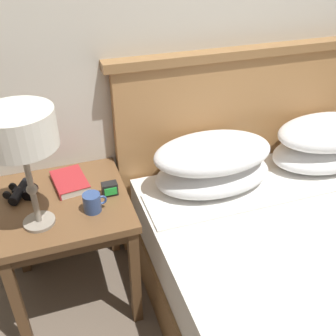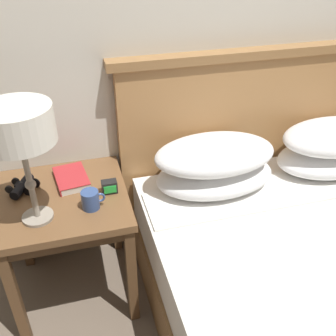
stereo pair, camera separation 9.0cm
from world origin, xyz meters
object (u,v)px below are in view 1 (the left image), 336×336
(nightstand, at_px, (65,214))
(binoculars_pair, at_px, (20,191))
(bed, at_px, (330,281))
(coffee_mug, at_px, (92,203))
(alarm_clock, at_px, (110,189))
(table_lamp, at_px, (19,133))
(book_on_nightstand, at_px, (69,182))

(nightstand, relative_size, binoculars_pair, 3.75)
(nightstand, xyz_separation_m, bed, (1.07, -0.57, -0.22))
(binoculars_pair, distance_m, coffee_mug, 0.36)
(nightstand, xyz_separation_m, alarm_clock, (0.21, -0.03, 0.11))
(bed, relative_size, binoculars_pair, 11.69)
(alarm_clock, bearing_deg, nightstand, 172.64)
(coffee_mug, bearing_deg, table_lamp, -177.35)
(nightstand, xyz_separation_m, book_on_nightstand, (0.05, 0.11, 0.10))
(book_on_nightstand, xyz_separation_m, coffee_mug, (0.07, -0.23, 0.03))
(coffee_mug, bearing_deg, book_on_nightstand, 107.72)
(table_lamp, bearing_deg, book_on_nightstand, 57.50)
(binoculars_pair, height_order, coffee_mug, coffee_mug)
(table_lamp, relative_size, alarm_clock, 7.23)
(nightstand, bearing_deg, binoculars_pair, 151.28)
(coffee_mug, relative_size, alarm_clock, 1.47)
(coffee_mug, distance_m, alarm_clock, 0.13)
(bed, xyz_separation_m, alarm_clock, (-0.86, 0.54, 0.33))
(book_on_nightstand, bearing_deg, table_lamp, -122.50)
(bed, bearing_deg, nightstand, 152.03)
(book_on_nightstand, height_order, coffee_mug, coffee_mug)
(binoculars_pair, height_order, alarm_clock, alarm_clock)
(nightstand, relative_size, book_on_nightstand, 2.65)
(book_on_nightstand, relative_size, alarm_clock, 3.30)
(alarm_clock, bearing_deg, coffee_mug, -135.03)
(table_lamp, xyz_separation_m, alarm_clock, (0.32, 0.10, -0.39))
(binoculars_pair, relative_size, alarm_clock, 2.33)
(table_lamp, bearing_deg, alarm_clock, 17.97)
(bed, bearing_deg, coffee_mug, 154.73)
(coffee_mug, bearing_deg, alarm_clock, 44.97)
(book_on_nightstand, bearing_deg, binoculars_pair, -176.46)
(table_lamp, relative_size, binoculars_pair, 3.10)
(nightstand, height_order, coffee_mug, coffee_mug)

